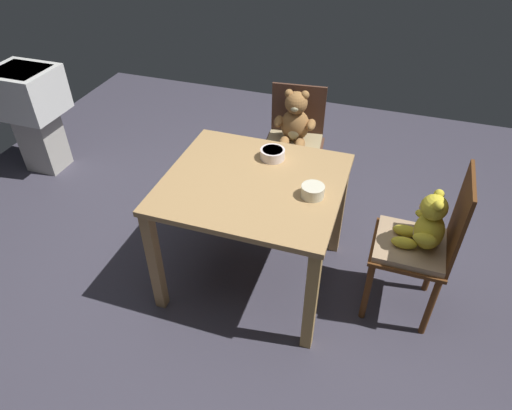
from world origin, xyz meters
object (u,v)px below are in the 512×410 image
object	(u,v)px
porridge_bowl_cream_near_right	(313,191)
dining_table	(253,198)
teddy_chair_far_center	(294,133)
porridge_bowl_white_far_center	(273,154)
sink_basin	(31,106)
teddy_chair_near_right	(423,237)

from	to	relation	value
porridge_bowl_cream_near_right	dining_table	bearing A→B (deg)	174.49
dining_table	porridge_bowl_cream_near_right	distance (m)	0.37
teddy_chair_far_center	porridge_bowl_white_far_center	xyz separation A→B (m)	(0.02, -0.63, 0.20)
teddy_chair_far_center	porridge_bowl_cream_near_right	bearing A→B (deg)	13.93
teddy_chair_far_center	sink_basin	world-z (taller)	teddy_chair_far_center
sink_basin	teddy_chair_near_right	bearing A→B (deg)	-11.21
porridge_bowl_white_far_center	teddy_chair_far_center	bearing A→B (deg)	92.18
teddy_chair_near_right	teddy_chair_far_center	bearing A→B (deg)	-41.53
dining_table	porridge_bowl_white_far_center	size ratio (longest dim) A/B	6.74
teddy_chair_far_center	teddy_chair_near_right	xyz separation A→B (m)	(0.91, -0.83, -0.02)
teddy_chair_far_center	porridge_bowl_cream_near_right	distance (m)	0.99
dining_table	porridge_bowl_cream_near_right	size ratio (longest dim) A/B	7.98
teddy_chair_far_center	porridge_bowl_white_far_center	world-z (taller)	teddy_chair_far_center
teddy_chair_far_center	sink_basin	bearing A→B (deg)	-89.03
dining_table	teddy_chair_near_right	world-z (taller)	teddy_chair_near_right
dining_table	teddy_chair_far_center	xyz separation A→B (m)	(0.01, 0.88, -0.06)
porridge_bowl_white_far_center	sink_basin	xyz separation A→B (m)	(-2.08, 0.39, -0.20)
teddy_chair_near_right	porridge_bowl_cream_near_right	bearing A→B (deg)	8.69
dining_table	porridge_bowl_cream_near_right	bearing A→B (deg)	-5.51
sink_basin	dining_table	bearing A→B (deg)	-17.31
dining_table	sink_basin	size ratio (longest dim) A/B	1.13
dining_table	teddy_chair_far_center	bearing A→B (deg)	89.36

